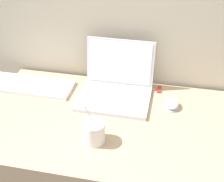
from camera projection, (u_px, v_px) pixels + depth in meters
desk at (119, 175)px, 1.65m from camera, size 1.33×0.72×0.73m
laptop at (116, 86)px, 1.60m from camera, size 0.36×0.31×0.26m
drink_cup at (94, 132)px, 1.31m from camera, size 0.09×0.09×0.19m
computer_mouse at (172, 104)px, 1.53m from camera, size 0.07×0.09×0.04m
external_keyboard at (31, 86)px, 1.69m from camera, size 0.46×0.18×0.02m
usb_stick at (159, 89)px, 1.67m from camera, size 0.02×0.06×0.01m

